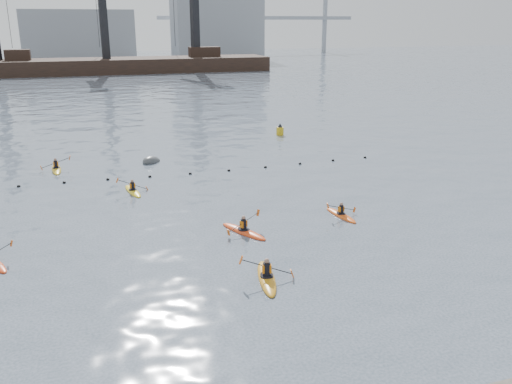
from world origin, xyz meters
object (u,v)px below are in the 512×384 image
(kayaker_1, at_px, (267,277))
(kayaker_5, at_px, (56,169))
(kayaker_3, at_px, (133,191))
(mooring_buoy, at_px, (152,162))
(nav_buoy, at_px, (280,131))
(kayaker_0, at_px, (244,231))
(kayaker_4, at_px, (341,214))

(kayaker_1, height_order, kayaker_5, kayaker_1)
(kayaker_3, bearing_deg, mooring_buoy, 63.68)
(kayaker_3, bearing_deg, nav_buoy, 32.74)
(kayaker_0, relative_size, kayaker_3, 1.07)
(kayaker_0, bearing_deg, nav_buoy, 39.86)
(kayaker_1, distance_m, kayaker_4, 9.41)
(kayaker_0, relative_size, mooring_buoy, 1.73)
(kayaker_5, xyz_separation_m, nav_buoy, (21.17, 7.34, 0.31))
(mooring_buoy, bearing_deg, kayaker_0, -80.94)
(kayaker_5, xyz_separation_m, mooring_buoy, (7.35, 0.26, -0.10))
(kayaker_0, relative_size, kayaker_5, 1.00)
(kayaker_3, bearing_deg, kayaker_0, -71.73)
(kayaker_3, xyz_separation_m, nav_buoy, (16.11, 14.90, 0.31))
(kayaker_3, distance_m, kayaker_5, 9.09)
(kayaker_0, height_order, kayaker_4, kayaker_0)
(kayaker_1, distance_m, nav_buoy, 32.13)
(kayaker_1, height_order, mooring_buoy, kayaker_1)
(kayaker_3, bearing_deg, kayaker_5, 113.81)
(kayaker_5, distance_m, nav_buoy, 22.41)
(kayaker_1, height_order, kayaker_4, kayaker_1)
(kayaker_1, xyz_separation_m, nav_buoy, (11.73, 29.91, 0.30))
(kayaker_1, bearing_deg, kayaker_4, 54.93)
(kayaker_1, bearing_deg, kayaker_3, 118.02)
(kayaker_0, relative_size, nav_buoy, 2.50)
(kayaker_4, bearing_deg, mooring_buoy, -68.80)
(kayaker_5, bearing_deg, kayaker_1, -70.94)
(nav_buoy, bearing_deg, kayaker_3, -137.24)
(mooring_buoy, height_order, nav_buoy, nav_buoy)
(kayaker_5, bearing_deg, kayaker_3, -59.81)
(kayaker_5, relative_size, mooring_buoy, 1.73)
(kayaker_0, xyz_separation_m, kayaker_1, (-0.64, -5.70, 0.01))
(kayaker_1, bearing_deg, nav_buoy, 80.36)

